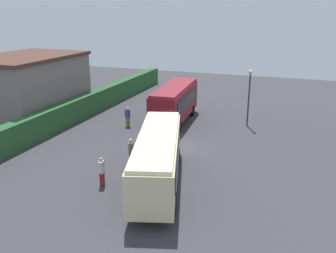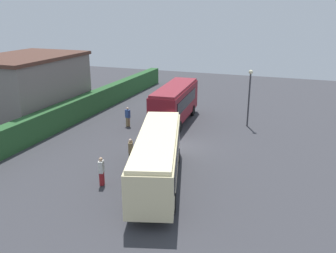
% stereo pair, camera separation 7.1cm
% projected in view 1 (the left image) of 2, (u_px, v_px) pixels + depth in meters
% --- Properties ---
extents(ground_plane, '(64.00, 64.00, 0.00)m').
position_uv_depth(ground_plane, '(178.00, 146.00, 27.23)').
color(ground_plane, '#38383D').
extents(bus_cream, '(10.18, 5.09, 3.03)m').
position_uv_depth(bus_cream, '(158.00, 156.00, 20.95)').
color(bus_cream, beige).
rests_on(bus_cream, ground_plane).
extents(bus_maroon, '(8.83, 2.96, 3.34)m').
position_uv_depth(bus_maroon, '(175.00, 102.00, 32.37)').
color(bus_maroon, maroon).
rests_on(bus_maroon, ground_plane).
extents(person_left, '(0.49, 0.37, 1.74)m').
position_uv_depth(person_left, '(102.00, 171.00, 21.02)').
color(person_left, maroon).
rests_on(person_left, ground_plane).
extents(person_center, '(0.55, 0.42, 1.80)m').
position_uv_depth(person_center, '(131.00, 151.00, 23.81)').
color(person_center, black).
rests_on(person_center, ground_plane).
extents(person_right, '(0.41, 0.49, 1.71)m').
position_uv_depth(person_right, '(128.00, 116.00, 31.55)').
color(person_right, olive).
rests_on(person_right, ground_plane).
extents(person_far, '(0.28, 0.43, 1.90)m').
position_uv_depth(person_far, '(152.00, 107.00, 34.22)').
color(person_far, '#4C6B47').
rests_on(person_far, ground_plane).
extents(hedge_row, '(44.00, 1.05, 2.02)m').
position_uv_depth(hedge_row, '(55.00, 119.00, 30.48)').
color(hedge_row, '#27542A').
rests_on(hedge_row, ground_plane).
extents(depot_building, '(10.37, 7.22, 5.86)m').
position_uv_depth(depot_building, '(28.00, 88.00, 33.11)').
color(depot_building, slate).
rests_on(depot_building, ground_plane).
extents(lamppost, '(0.36, 0.36, 4.93)m').
position_uv_depth(lamppost, '(249.00, 91.00, 30.99)').
color(lamppost, '#38383D').
rests_on(lamppost, ground_plane).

